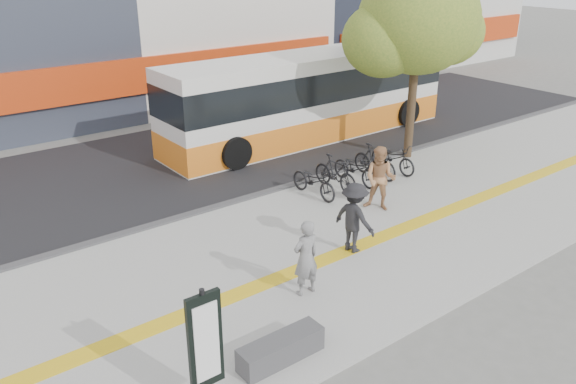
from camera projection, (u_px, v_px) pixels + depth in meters
ground at (345, 285)px, 12.50m from camera, size 120.00×120.00×0.00m
sidewalk at (301, 256)px, 13.58m from camera, size 40.00×7.00×0.08m
tactile_strip at (315, 263)px, 13.20m from camera, size 40.00×0.45×0.01m
street at (158, 167)px, 19.07m from camera, size 40.00×8.00×0.06m
curb at (222, 206)px, 16.13m from camera, size 40.00×0.25×0.14m
bench at (281, 349)px, 10.05m from camera, size 1.60×0.45×0.45m
signboard at (205, 343)px, 8.52m from camera, size 0.55×0.10×2.20m
street_tree at (415, 22)px, 18.29m from camera, size 4.40×3.80×6.31m
bus at (310, 99)px, 21.48m from camera, size 11.59×2.75×3.09m
bicycle_row at (356, 168)px, 17.50m from camera, size 3.93×1.79×1.03m
seated_woman at (306, 258)px, 11.78m from camera, size 0.61×0.41×1.65m
pedestrian_tan at (380, 179)px, 15.61m from camera, size 1.02×1.08×1.77m
pedestrian_dark at (354, 218)px, 13.45m from camera, size 0.78×1.17×1.70m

